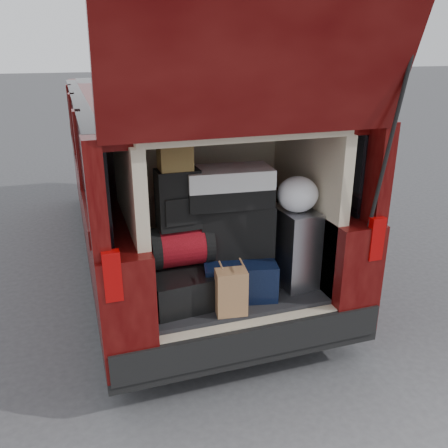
% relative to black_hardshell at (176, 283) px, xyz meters
% --- Properties ---
extents(ground, '(80.00, 80.00, 0.00)m').
position_rel_black_hardshell_xyz_m(ground, '(0.40, -0.14, -0.67)').
color(ground, '#3A3A3C').
rests_on(ground, ground).
extents(minivan, '(1.90, 5.35, 2.77)m').
position_rel_black_hardshell_xyz_m(minivan, '(0.40, 1.72, 0.24)').
color(minivan, black).
rests_on(minivan, ground).
extents(load_floor, '(1.24, 1.05, 0.55)m').
position_rel_black_hardshell_xyz_m(load_floor, '(0.40, 0.14, -0.39)').
color(load_floor, black).
rests_on(load_floor, ground).
extents(black_hardshell, '(0.47, 0.62, 0.23)m').
position_rel_black_hardshell_xyz_m(black_hardshell, '(0.00, 0.00, 0.00)').
color(black_hardshell, black).
rests_on(black_hardshell, load_floor).
extents(navy_hardshell, '(0.62, 0.70, 0.27)m').
position_rel_black_hardshell_xyz_m(navy_hardshell, '(0.46, 0.04, 0.02)').
color(navy_hardshell, black).
rests_on(navy_hardshell, load_floor).
extents(silver_roller, '(0.26, 0.40, 0.58)m').
position_rel_black_hardshell_xyz_m(silver_roller, '(0.88, -0.04, 0.17)').
color(silver_roller, silver).
rests_on(silver_roller, load_floor).
extents(kraft_bag, '(0.22, 0.15, 0.31)m').
position_rel_black_hardshell_xyz_m(kraft_bag, '(0.30, -0.32, 0.04)').
color(kraft_bag, '#B0774F').
rests_on(kraft_bag, load_floor).
extents(red_duffel, '(0.43, 0.28, 0.28)m').
position_rel_black_hardshell_xyz_m(red_duffel, '(0.05, 0.04, 0.26)').
color(red_duffel, maroon).
rests_on(red_duffel, black_hardshell).
extents(black_soft_case, '(0.56, 0.40, 0.37)m').
position_rel_black_hardshell_xyz_m(black_soft_case, '(0.46, 0.06, 0.34)').
color(black_soft_case, black).
rests_on(black_soft_case, navy_hardshell).
extents(backpack, '(0.29, 0.18, 0.40)m').
position_rel_black_hardshell_xyz_m(backpack, '(0.04, 0.04, 0.60)').
color(backpack, black).
rests_on(backpack, red_duffel).
extents(twotone_duffel, '(0.61, 0.35, 0.26)m').
position_rel_black_hardshell_xyz_m(twotone_duffel, '(0.40, 0.04, 0.65)').
color(twotone_duffel, silver).
rests_on(twotone_duffel, black_soft_case).
extents(grocery_sack_lower, '(0.21, 0.17, 0.19)m').
position_rel_black_hardshell_xyz_m(grocery_sack_lower, '(0.03, 0.04, 0.90)').
color(grocery_sack_lower, olive).
rests_on(grocery_sack_lower, backpack).
extents(plastic_bag_right, '(0.31, 0.30, 0.25)m').
position_rel_black_hardshell_xyz_m(plastic_bag_right, '(0.86, -0.08, 0.59)').
color(plastic_bag_right, white).
rests_on(plastic_bag_right, silver_roller).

